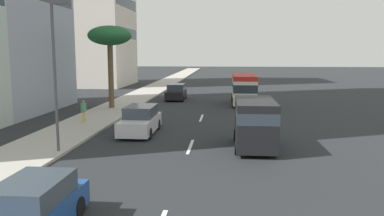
% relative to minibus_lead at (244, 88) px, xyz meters
% --- Properties ---
extents(ground_plane, '(198.00, 198.00, 0.00)m').
position_rel_minibus_lead_xyz_m(ground_plane, '(-0.62, 3.56, -1.57)').
color(ground_plane, '#26282B').
extents(sidewalk_right, '(162.00, 3.78, 0.15)m').
position_rel_minibus_lead_xyz_m(sidewalk_right, '(-0.62, 11.46, -1.50)').
color(sidewalk_right, '#B2ADA3').
rests_on(sidewalk_right, ground_plane).
extents(lane_stripe_mid, '(3.20, 0.16, 0.01)m').
position_rel_minibus_lead_xyz_m(lane_stripe_mid, '(-17.55, 3.56, -1.57)').
color(lane_stripe_mid, silver).
rests_on(lane_stripe_mid, ground_plane).
extents(lane_stripe_far, '(3.20, 0.16, 0.01)m').
position_rel_minibus_lead_xyz_m(lane_stripe_far, '(-8.29, 3.56, -1.57)').
color(lane_stripe_far, silver).
rests_on(lane_stripe_far, ground_plane).
extents(minibus_lead, '(6.67, 2.31, 2.86)m').
position_rel_minibus_lead_xyz_m(minibus_lead, '(0.00, 0.00, 0.00)').
color(minibus_lead, silver).
rests_on(minibus_lead, ground_plane).
extents(car_second, '(4.28, 1.92, 1.65)m').
position_rel_minibus_lead_xyz_m(car_second, '(3.10, 6.98, -0.79)').
color(car_second, black).
rests_on(car_second, ground_plane).
extents(car_third, '(4.74, 1.95, 1.71)m').
position_rel_minibus_lead_xyz_m(car_third, '(-14.33, 6.98, -0.77)').
color(car_third, silver).
rests_on(car_third, ground_plane).
extents(car_fourth, '(4.46, 1.83, 1.54)m').
position_rel_minibus_lead_xyz_m(car_fourth, '(-28.17, 6.96, -0.84)').
color(car_fourth, '#1E478C').
rests_on(car_fourth, ground_plane).
extents(van_fifth, '(4.66, 2.12, 2.55)m').
position_rel_minibus_lead_xyz_m(van_fifth, '(-17.56, 0.17, -0.12)').
color(van_fifth, black).
rests_on(van_fifth, ground_plane).
extents(pedestrian_near_lamp, '(0.38, 0.34, 1.55)m').
position_rel_minibus_lead_xyz_m(pedestrian_near_lamp, '(-11.74, 11.55, -0.58)').
color(pedestrian_near_lamp, gold).
rests_on(pedestrian_near_lamp, sidewalk_right).
extents(palm_tree, '(3.75, 3.75, 7.12)m').
position_rel_minibus_lead_xyz_m(palm_tree, '(-4.31, 11.77, 4.68)').
color(palm_tree, brown).
rests_on(palm_tree, sidewalk_right).
extents(street_lamp, '(0.24, 0.97, 7.36)m').
position_rel_minibus_lead_xyz_m(street_lamp, '(-19.58, 9.86, 3.07)').
color(street_lamp, '#4C4C51').
rests_on(street_lamp, sidewalk_right).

